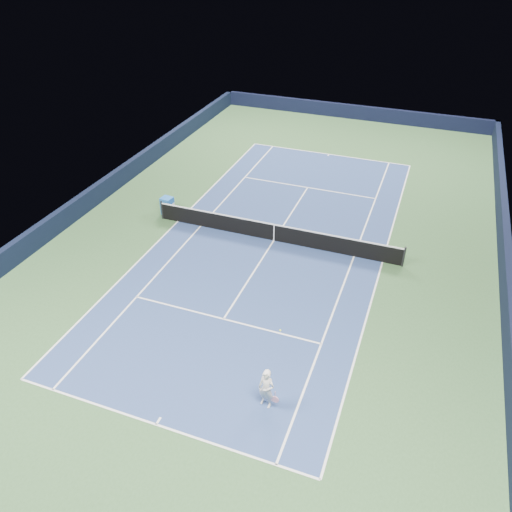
% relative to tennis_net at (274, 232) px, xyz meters
% --- Properties ---
extents(ground, '(40.00, 40.00, 0.00)m').
position_rel_tennis_net_xyz_m(ground, '(0.00, 0.00, -0.50)').
color(ground, '#30532D').
rests_on(ground, ground).
extents(wall_far, '(22.00, 0.35, 1.10)m').
position_rel_tennis_net_xyz_m(wall_far, '(0.00, 19.82, 0.05)').
color(wall_far, black).
rests_on(wall_far, ground).
extents(wall_right, '(0.35, 40.00, 1.10)m').
position_rel_tennis_net_xyz_m(wall_right, '(10.82, 0.00, 0.05)').
color(wall_right, black).
rests_on(wall_right, ground).
extents(wall_left, '(0.35, 40.00, 1.10)m').
position_rel_tennis_net_xyz_m(wall_left, '(-10.82, 0.00, 0.05)').
color(wall_left, black).
rests_on(wall_left, ground).
extents(court_surface, '(10.97, 23.77, 0.01)m').
position_rel_tennis_net_xyz_m(court_surface, '(0.00, 0.00, -0.50)').
color(court_surface, navy).
rests_on(court_surface, ground).
extents(baseline_far, '(10.97, 0.08, 0.00)m').
position_rel_tennis_net_xyz_m(baseline_far, '(0.00, 11.88, -0.50)').
color(baseline_far, white).
rests_on(baseline_far, ground).
extents(baseline_near, '(10.97, 0.08, 0.00)m').
position_rel_tennis_net_xyz_m(baseline_near, '(0.00, -11.88, -0.50)').
color(baseline_near, white).
rests_on(baseline_near, ground).
extents(sideline_doubles_right, '(0.08, 23.77, 0.00)m').
position_rel_tennis_net_xyz_m(sideline_doubles_right, '(5.49, 0.00, -0.50)').
color(sideline_doubles_right, white).
rests_on(sideline_doubles_right, ground).
extents(sideline_doubles_left, '(0.08, 23.77, 0.00)m').
position_rel_tennis_net_xyz_m(sideline_doubles_left, '(-5.49, 0.00, -0.50)').
color(sideline_doubles_left, white).
rests_on(sideline_doubles_left, ground).
extents(sideline_singles_right, '(0.08, 23.77, 0.00)m').
position_rel_tennis_net_xyz_m(sideline_singles_right, '(4.12, 0.00, -0.50)').
color(sideline_singles_right, white).
rests_on(sideline_singles_right, ground).
extents(sideline_singles_left, '(0.08, 23.77, 0.00)m').
position_rel_tennis_net_xyz_m(sideline_singles_left, '(-4.12, 0.00, -0.50)').
color(sideline_singles_left, white).
rests_on(sideline_singles_left, ground).
extents(service_line_far, '(8.23, 0.08, 0.00)m').
position_rel_tennis_net_xyz_m(service_line_far, '(0.00, 6.40, -0.50)').
color(service_line_far, white).
rests_on(service_line_far, ground).
extents(service_line_near, '(8.23, 0.08, 0.00)m').
position_rel_tennis_net_xyz_m(service_line_near, '(0.00, -6.40, -0.50)').
color(service_line_near, white).
rests_on(service_line_near, ground).
extents(center_service_line, '(0.08, 12.80, 0.00)m').
position_rel_tennis_net_xyz_m(center_service_line, '(0.00, 0.00, -0.50)').
color(center_service_line, white).
rests_on(center_service_line, ground).
extents(center_mark_far, '(0.08, 0.30, 0.00)m').
position_rel_tennis_net_xyz_m(center_mark_far, '(0.00, 11.73, -0.50)').
color(center_mark_far, white).
rests_on(center_mark_far, ground).
extents(center_mark_near, '(0.08, 0.30, 0.00)m').
position_rel_tennis_net_xyz_m(center_mark_near, '(0.00, -11.73, -0.50)').
color(center_mark_near, white).
rests_on(center_mark_near, ground).
extents(tennis_net, '(12.90, 0.10, 1.07)m').
position_rel_tennis_net_xyz_m(tennis_net, '(0.00, 0.00, 0.00)').
color(tennis_net, black).
rests_on(tennis_net, ground).
extents(sponsor_cube, '(0.67, 0.61, 0.98)m').
position_rel_tennis_net_xyz_m(sponsor_cube, '(-6.40, 0.59, -0.01)').
color(sponsor_cube, blue).
rests_on(sponsor_cube, ground).
extents(tennis_player, '(0.78, 1.29, 2.58)m').
position_rel_tennis_net_xyz_m(tennis_player, '(3.09, -9.87, 0.29)').
color(tennis_player, silver).
rests_on(tennis_player, ground).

